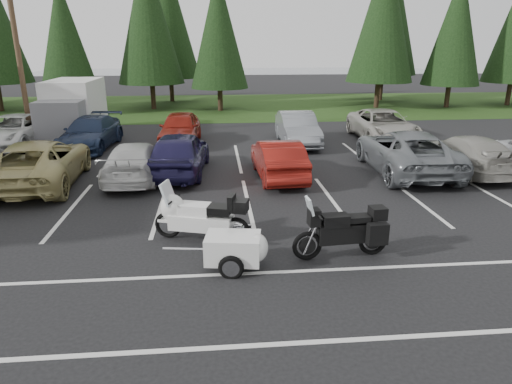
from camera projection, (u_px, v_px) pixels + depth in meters
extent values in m
plane|color=black|center=(234.00, 216.00, 13.27)|extent=(120.00, 120.00, 0.00)
cube|color=#1E3811|center=(220.00, 106.00, 35.97)|extent=(80.00, 16.00, 0.01)
cube|color=slate|center=(244.00, 77.00, 65.63)|extent=(70.00, 50.00, 0.02)
cylinder|color=#473321|center=(17.00, 49.00, 22.34)|extent=(0.26, 0.26, 9.00)
cube|color=silver|center=(231.00, 194.00, 15.16)|extent=(32.00, 16.00, 0.01)
cylinder|color=#332316|center=(72.00, 98.00, 32.26)|extent=(0.36, 0.36, 2.11)
cone|color=black|center=(64.00, 35.00, 30.94)|extent=(3.87, 3.87, 7.48)
cylinder|color=#332316|center=(153.00, 91.00, 34.08)|extent=(0.36, 0.36, 2.62)
cone|color=black|center=(148.00, 17.00, 32.44)|extent=(4.80, 4.80, 9.27)
cylinder|color=#332316|center=(220.00, 95.00, 33.34)|extent=(0.36, 0.36, 2.26)
cone|color=black|center=(219.00, 30.00, 31.93)|extent=(4.14, 4.14, 7.99)
cylinder|color=#332316|center=(377.00, 90.00, 34.79)|extent=(0.36, 0.36, 2.69)
cone|color=black|center=(383.00, 15.00, 33.11)|extent=(4.93, 4.93, 9.52)
cylinder|color=#332316|center=(448.00, 92.00, 35.05)|extent=(0.36, 0.36, 2.33)
cone|color=black|center=(456.00, 28.00, 33.59)|extent=(4.27, 4.27, 8.24)
cylinder|color=#332316|center=(509.00, 89.00, 36.26)|extent=(0.36, 0.36, 2.47)
cylinder|color=#332316|center=(171.00, 85.00, 38.50)|extent=(0.36, 0.36, 2.71)
cone|color=black|center=(168.00, 16.00, 36.81)|extent=(4.97, 4.97, 9.61)
cylinder|color=#332316|center=(381.00, 82.00, 39.37)|extent=(0.36, 0.36, 3.00)
cone|color=black|center=(388.00, 8.00, 37.49)|extent=(5.50, 5.50, 10.62)
imported|color=tan|center=(39.00, 162.00, 15.99)|extent=(2.98, 5.90, 1.60)
imported|color=silver|center=(136.00, 161.00, 16.67)|extent=(2.02, 4.72, 1.36)
imported|color=#1E1A42|center=(179.00, 153.00, 17.29)|extent=(2.36, 4.99, 1.65)
imported|color=maroon|center=(278.00, 159.00, 16.84)|extent=(1.70, 4.40, 1.43)
imported|color=slate|center=(406.00, 151.00, 17.54)|extent=(2.95, 5.99, 1.64)
imported|color=#9E9B90|center=(467.00, 154.00, 17.62)|extent=(2.19, 5.00, 1.43)
imported|color=silver|center=(13.00, 131.00, 22.06)|extent=(2.83, 5.46, 1.47)
imported|color=#1B2844|center=(90.00, 133.00, 21.53)|extent=(2.49, 5.21, 1.46)
imported|color=maroon|center=(180.00, 128.00, 22.51)|extent=(2.07, 4.64, 1.55)
imported|color=slate|center=(297.00, 129.00, 22.34)|extent=(1.67, 4.74, 1.56)
imported|color=#A4A096|center=(383.00, 125.00, 23.32)|extent=(2.60, 5.54, 1.53)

